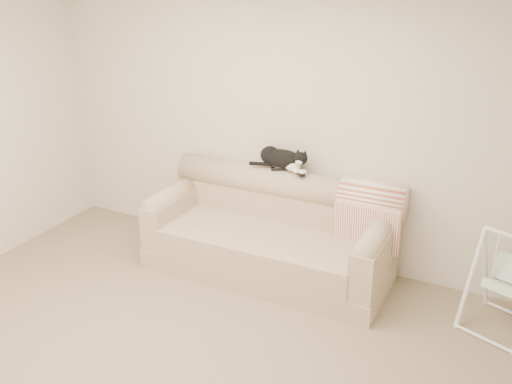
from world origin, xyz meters
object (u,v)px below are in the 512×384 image
remote_a (281,168)px  tuxedo_cat (283,159)px  baby_swing (507,283)px  remote_b (299,173)px  sofa (271,234)px

remote_a → tuxedo_cat: tuxedo_cat is taller
tuxedo_cat → remote_a: bearing=-162.5°
baby_swing → tuxedo_cat: bearing=171.6°
remote_a → baby_swing: size_ratio=0.23×
remote_a → remote_b: remote_a is taller
sofa → baby_swing: (2.00, -0.05, 0.05)m
remote_a → tuxedo_cat: bearing=17.5°
remote_a → baby_swing: remote_a is taller
baby_swing → remote_b: bearing=171.8°
sofa → remote_b: 0.62m
tuxedo_cat → remote_b: bearing=-10.3°
remote_b → baby_swing: 1.92m
remote_b → tuxedo_cat: tuxedo_cat is taller
sofa → tuxedo_cat: size_ratio=3.84×
tuxedo_cat → sofa: bearing=-87.7°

